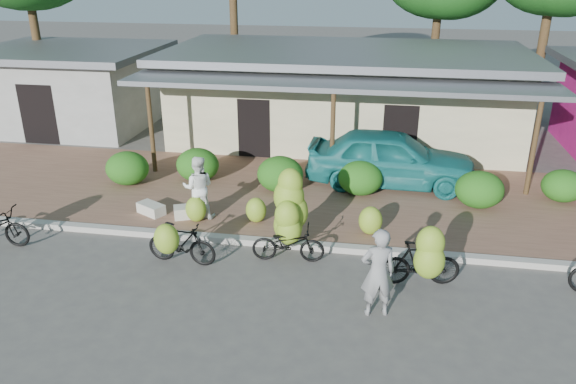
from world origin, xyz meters
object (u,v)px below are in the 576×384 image
at_px(bike_center, 289,221).
at_px(teal_van, 391,158).
at_px(sack_near, 191,211).
at_px(sack_far, 151,209).
at_px(vendor, 378,273).
at_px(bike_right, 423,260).
at_px(bystander, 198,187).
at_px(bike_left, 179,243).

distance_m(bike_center, teal_van, 5.06).
bearing_deg(sack_near, sack_far, 179.78).
relative_size(sack_far, vendor, 0.41).
bearing_deg(vendor, teal_van, -106.17).
relative_size(bike_right, bystander, 1.04).
bearing_deg(sack_far, sack_near, -0.22).
bearing_deg(vendor, bike_right, -145.68).
distance_m(sack_far, bystander, 1.50).
height_order(bike_right, teal_van, teal_van).
relative_size(bike_left, vendor, 0.91).
distance_m(sack_near, bystander, 0.72).
xyz_separation_m(bike_center, vendor, (2.04, -2.08, 0.07)).
height_order(sack_far, teal_van, teal_van).
height_order(bike_right, sack_far, bike_right).
bearing_deg(bike_center, teal_van, -31.37).
relative_size(bike_left, sack_far, 2.20).
bearing_deg(bystander, bike_center, 142.96).
height_order(bike_center, sack_far, bike_center).
bearing_deg(bike_left, bike_center, -62.36).
bearing_deg(sack_far, bike_right, -19.20).
bearing_deg(bike_right, vendor, 129.02).
relative_size(bike_center, sack_far, 2.70).
bearing_deg(sack_far, bike_left, -54.67).
bearing_deg(bike_right, teal_van, -2.62).
distance_m(bike_left, sack_near, 2.34).
bearing_deg(bystander, sack_near, -5.29).
bearing_deg(teal_van, vendor, 179.70).
xyz_separation_m(bike_right, sack_near, (-5.76, 2.38, -0.43)).
distance_m(bike_left, vendor, 4.50).
bearing_deg(teal_van, bike_center, 155.06).
relative_size(bike_center, bike_right, 1.17).
relative_size(bike_right, teal_van, 0.35).
distance_m(bike_right, sack_near, 6.25).
distance_m(vendor, bystander, 5.75).
height_order(sack_near, sack_far, sack_near).
bearing_deg(vendor, bike_center, -59.83).
bearing_deg(sack_near, bike_right, -22.47).
relative_size(bike_right, sack_far, 2.31).
distance_m(bike_center, bystander, 2.91).
xyz_separation_m(bike_right, sack_far, (-6.85, 2.39, -0.44)).
height_order(sack_far, bystander, bystander).
xyz_separation_m(bike_right, bystander, (-5.52, 2.40, 0.25)).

